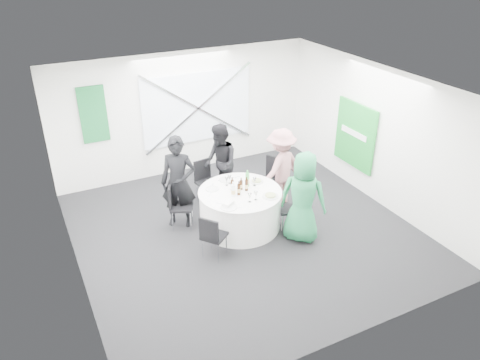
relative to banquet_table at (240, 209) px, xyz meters
name	(u,v)px	position (x,y,z in m)	size (l,w,h in m)	color
floor	(245,231)	(0.00, -0.20, -0.38)	(6.00, 6.00, 0.00)	black
ceiling	(246,87)	(0.00, -0.20, 2.42)	(6.00, 6.00, 0.00)	white
wall_back	(185,113)	(0.00, 2.80, 1.02)	(6.00, 6.00, 0.00)	white
wall_front	(355,258)	(0.00, -3.20, 1.02)	(6.00, 6.00, 0.00)	white
wall_left	(68,203)	(-3.00, -0.20, 1.02)	(6.00, 6.00, 0.00)	white
wall_right	(378,136)	(3.00, -0.20, 1.02)	(6.00, 6.00, 0.00)	white
window_panel	(198,107)	(0.30, 2.76, 1.12)	(2.60, 0.03, 1.60)	silver
window_brace_a	(198,108)	(0.30, 2.72, 1.12)	(0.05, 0.05, 3.16)	silver
window_brace_b	(198,108)	(0.30, 2.72, 1.12)	(0.05, 0.05, 3.16)	silver
green_banner	(93,115)	(-2.00, 2.75, 1.32)	(0.55, 0.04, 1.20)	#146737
green_sign	(355,135)	(2.94, 0.40, 0.82)	(0.05, 1.20, 1.40)	green
banquet_table	(240,209)	(0.00, 0.00, 0.00)	(1.56, 1.56, 0.76)	white
chair_back	(205,178)	(-0.19, 1.22, 0.14)	(0.46, 0.47, 0.89)	black
chair_back_left	(177,202)	(-1.06, 0.52, 0.15)	(0.55, 0.55, 0.90)	black
chair_back_right	(272,177)	(1.01, 0.55, 0.19)	(0.61, 0.60, 0.98)	black
chair_front_right	(296,206)	(0.89, -0.55, 0.12)	(0.54, 0.53, 0.85)	black
chair_front_left	(212,234)	(-0.87, -0.68, 0.11)	(0.53, 0.53, 0.84)	black
person_man_back_left	(178,182)	(-0.98, 0.59, 0.52)	(0.66, 0.43, 1.81)	black
person_man_back	(220,163)	(0.12, 1.16, 0.44)	(0.80, 0.44, 1.64)	black
person_woman_pink	(280,167)	(1.13, 0.44, 0.44)	(1.06, 0.49, 1.64)	#B8777B
person_woman_green	(303,198)	(0.82, -0.85, 0.48)	(0.84, 0.54, 1.71)	#248650
plate_back	(226,180)	(-0.04, 0.53, 0.39)	(0.27, 0.27, 0.01)	silver
plate_back_left	(212,189)	(-0.43, 0.31, 0.39)	(0.25, 0.25, 0.01)	silver
plate_back_right	(257,181)	(0.46, 0.20, 0.40)	(0.27, 0.27, 0.04)	silver
plate_front_right	(270,196)	(0.41, -0.42, 0.40)	(0.29, 0.29, 0.04)	silver
plate_front_left	(229,207)	(-0.43, -0.43, 0.39)	(0.29, 0.29, 0.01)	silver
napkin	(228,203)	(-0.42, -0.36, 0.42)	(0.20, 0.13, 0.06)	white
beer_bottle_a	(232,185)	(-0.11, 0.10, 0.49)	(0.06, 0.06, 0.27)	#351A09
beer_bottle_b	(241,185)	(0.06, 0.07, 0.47)	(0.06, 0.06, 0.24)	#351A09
beer_bottle_c	(247,185)	(0.13, -0.02, 0.49)	(0.06, 0.06, 0.28)	#351A09
beer_bottle_d	(239,190)	(-0.07, -0.10, 0.48)	(0.06, 0.06, 0.27)	#351A09
green_water_bottle	(247,180)	(0.22, 0.13, 0.51)	(0.08, 0.08, 0.33)	green
clear_water_bottle	(233,191)	(-0.19, -0.10, 0.49)	(0.08, 0.08, 0.29)	white
wine_glass_a	(227,179)	(-0.12, 0.33, 0.50)	(0.07, 0.07, 0.17)	white
wine_glass_b	(255,180)	(0.35, 0.08, 0.50)	(0.07, 0.07, 0.17)	white
wine_glass_c	(256,194)	(0.11, -0.40, 0.50)	(0.07, 0.07, 0.17)	white
wine_glass_d	(230,177)	(-0.03, 0.38, 0.50)	(0.07, 0.07, 0.17)	white
wine_glass_e	(250,196)	(-0.02, -0.42, 0.50)	(0.07, 0.07, 0.17)	white
fork_a	(237,177)	(0.20, 0.54, 0.38)	(0.01, 0.15, 0.01)	silver
knife_a	(222,180)	(-0.12, 0.56, 0.38)	(0.01, 0.15, 0.01)	silver
fork_b	(212,185)	(-0.36, 0.45, 0.38)	(0.01, 0.15, 0.01)	silver
knife_b	(210,196)	(-0.57, 0.11, 0.38)	(0.01, 0.15, 0.01)	silver
fork_c	(219,204)	(-0.52, -0.24, 0.38)	(0.01, 0.15, 0.01)	silver
knife_c	(238,207)	(-0.29, -0.50, 0.38)	(0.01, 0.15, 0.01)	silver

